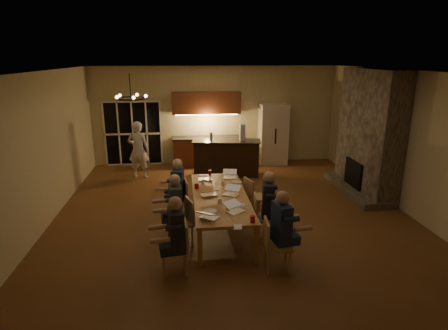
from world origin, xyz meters
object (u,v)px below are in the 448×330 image
(laptop_d, at_px, (231,190))
(chair_right_mid, at_px, (265,217))
(chair_left_mid, at_px, (180,223))
(chandelier, at_px, (131,98))
(person_right_near, at_px, (281,229))
(refrigerator, at_px, (273,134))
(chair_right_near, at_px, (278,245))
(mug_front, at_px, (220,201))
(chair_right_far, at_px, (256,197))
(chair_left_far, at_px, (177,200))
(person_left_far, at_px, (178,189))
(laptop_c, at_px, (209,190))
(redcup_mid, at_px, (197,186))
(dining_table, at_px, (220,212))
(bar_island, at_px, (227,158))
(bar_blender, at_px, (242,133))
(person_left_near, at_px, (177,237))
(mug_mid, at_px, (223,183))
(plate_near, at_px, (240,205))
(bar_bottle, at_px, (211,136))
(can_silver, at_px, (228,206))
(plate_far, at_px, (237,182))
(laptop_e, at_px, (205,175))
(can_cola, at_px, (210,173))
(redcup_near, at_px, (253,219))
(chair_left_near, at_px, (174,248))
(mug_back, at_px, (203,182))
(standing_person, at_px, (138,150))
(person_left_mid, at_px, (176,209))
(plate_left, at_px, (210,211))
(laptop_f, at_px, (230,173))
(person_right_mid, at_px, (268,205))
(laptop_b, at_px, (236,206))

(laptop_d, bearing_deg, chair_right_mid, -6.64)
(chair_left_mid, xyz_separation_m, chandelier, (-0.82, 0.50, 2.31))
(person_right_near, relative_size, laptop_d, 4.31)
(refrigerator, bearing_deg, chair_right_near, -102.64)
(mug_front, bearing_deg, chair_right_far, 48.06)
(chair_left_far, bearing_deg, person_left_far, 123.13)
(chair_right_far, height_order, laptop_c, laptop_c)
(redcup_mid, bearing_deg, dining_table, -44.78)
(bar_island, bearing_deg, bar_blender, 1.60)
(person_left_near, distance_m, laptop_c, 1.79)
(mug_mid, relative_size, plate_near, 0.44)
(redcup_mid, height_order, bar_bottle, bar_bottle)
(can_silver, distance_m, plate_near, 0.27)
(chair_right_mid, distance_m, redcup_mid, 1.65)
(laptop_c, bearing_deg, plate_far, -145.29)
(person_right_near, bearing_deg, mug_front, 30.16)
(laptop_e, xyz_separation_m, can_cola, (0.13, 0.33, -0.05))
(chandelier, height_order, mug_front, chandelier)
(mug_front, relative_size, redcup_near, 0.83)
(chair_right_far, distance_m, can_silver, 1.58)
(chair_left_near, relative_size, can_silver, 7.42)
(laptop_e, bearing_deg, chair_right_near, 113.63)
(chair_right_mid, height_order, laptop_c, laptop_c)
(mug_back, bearing_deg, standing_person, 120.35)
(chair_left_far, xyz_separation_m, person_left_mid, (-0.01, -1.06, 0.24))
(chair_left_mid, xyz_separation_m, mug_mid, (0.96, 1.19, 0.36))
(plate_left, bearing_deg, laptop_e, 89.25)
(refrigerator, bearing_deg, person_right_near, -102.22)
(chair_left_near, relative_size, chandelier, 1.55)
(bar_island, distance_m, laptop_f, 2.60)
(person_right_mid, relative_size, laptop_e, 4.31)
(chair_right_far, distance_m, person_left_near, 2.84)
(dining_table, relative_size, redcup_near, 24.55)
(person_right_near, xyz_separation_m, plate_near, (-0.56, 0.95, 0.07))
(bar_bottle, bearing_deg, chair_left_far, -107.61)
(can_cola, height_order, plate_near, can_cola)
(mug_front, bearing_deg, bar_blender, 75.09)
(refrigerator, distance_m, laptop_e, 4.51)
(person_left_mid, bearing_deg, redcup_mid, 148.30)
(person_left_mid, height_order, laptop_c, person_left_mid)
(chair_right_near, relative_size, chandelier, 1.55)
(bar_island, bearing_deg, laptop_b, -85.57)
(chair_right_near, xyz_separation_m, person_right_mid, (0.09, 1.15, 0.24))
(can_cola, bearing_deg, refrigerator, 55.37)
(chair_right_far, bearing_deg, laptop_f, 29.96)
(chair_right_near, distance_m, can_silver, 1.23)
(laptop_d, height_order, redcup_mid, laptop_d)
(standing_person, bearing_deg, bar_island, -170.06)
(person_left_far, bearing_deg, laptop_e, 131.81)
(laptop_f, xyz_separation_m, plate_near, (-0.02, -1.70, -0.10))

